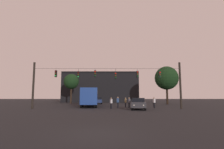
% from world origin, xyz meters
% --- Properties ---
extents(ground_plane, '(168.00, 168.00, 0.00)m').
position_xyz_m(ground_plane, '(0.00, 24.50, 0.00)').
color(ground_plane, black).
rests_on(ground_plane, ground).
extents(overhead_signal_span, '(21.01, 0.44, 6.55)m').
position_xyz_m(overhead_signal_span, '(0.01, 16.67, 3.86)').
color(overhead_signal_span, black).
rests_on(overhead_signal_span, ground).
extents(city_bus, '(3.37, 11.16, 3.00)m').
position_xyz_m(city_bus, '(-3.10, 22.93, 1.87)').
color(city_bus, navy).
rests_on(city_bus, ground).
extents(car_near_right, '(2.27, 4.48, 1.52)m').
position_xyz_m(car_near_right, '(4.20, 15.53, 0.80)').
color(car_near_right, '#2D2D33').
rests_on(car_near_right, ground).
extents(car_far_left, '(2.17, 4.45, 1.52)m').
position_xyz_m(car_far_left, '(-2.50, 32.77, 0.80)').
color(car_far_left, navy).
rests_on(car_far_left, ground).
extents(pedestrian_crossing_left, '(0.28, 0.38, 1.53)m').
position_xyz_m(pedestrian_crossing_left, '(2.83, 19.72, 0.85)').
color(pedestrian_crossing_left, black).
rests_on(pedestrian_crossing_left, ground).
extents(pedestrian_crossing_center, '(0.36, 0.42, 1.66)m').
position_xyz_m(pedestrian_crossing_center, '(1.60, 18.35, 0.94)').
color(pedestrian_crossing_center, black).
rests_on(pedestrian_crossing_center, ground).
extents(pedestrian_crossing_right, '(0.34, 0.42, 1.55)m').
position_xyz_m(pedestrian_crossing_right, '(3.28, 18.50, 0.87)').
color(pedestrian_crossing_right, black).
rests_on(pedestrian_crossing_right, ground).
extents(pedestrian_near_bus, '(0.36, 0.42, 1.53)m').
position_xyz_m(pedestrian_near_bus, '(0.60, 16.92, 0.86)').
color(pedestrian_near_bus, black).
rests_on(pedestrian_near_bus, ground).
extents(pedestrian_trailing, '(0.34, 0.42, 1.58)m').
position_xyz_m(pedestrian_trailing, '(7.03, 18.55, 0.89)').
color(pedestrian_trailing, black).
rests_on(pedestrian_trailing, ground).
extents(corner_building, '(21.94, 12.15, 8.73)m').
position_xyz_m(corner_building, '(-2.66, 47.90, 4.37)').
color(corner_building, black).
rests_on(corner_building, ground).
extents(tree_left_silhouette, '(3.68, 3.68, 7.15)m').
position_xyz_m(tree_left_silhouette, '(-9.17, 35.01, 5.27)').
color(tree_left_silhouette, '#2D2116').
rests_on(tree_left_silhouette, ground).
extents(tree_behind_building, '(5.14, 5.14, 8.30)m').
position_xyz_m(tree_behind_building, '(12.75, 30.78, 5.71)').
color(tree_behind_building, black).
rests_on(tree_behind_building, ground).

